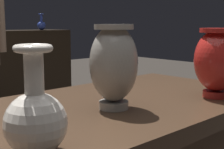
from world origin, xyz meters
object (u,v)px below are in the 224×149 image
Objects in this scene: vase_centerpiece at (114,64)px; vase_tall_behind at (217,60)px; shelf_vase_far_right at (41,25)px; vase_left_accent at (36,118)px.

vase_centerpiece reaches higher than vase_tall_behind.
shelf_vase_far_right is (1.08, 2.19, 0.10)m from vase_centerpiece.
vase_tall_behind reaches higher than vase_left_accent.
shelf_vase_far_right is (0.71, 2.32, 0.11)m from vase_tall_behind.
vase_centerpiece is 1.59× the size of shelf_vase_far_right.
vase_centerpiece is 0.39m from vase_tall_behind.
vase_tall_behind is at bearing 1.69° from vase_left_accent.
vase_centerpiece is 1.17× the size of vase_left_accent.
vase_tall_behind is at bearing -19.60° from vase_centerpiece.
vase_tall_behind is 0.73m from vase_left_accent.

